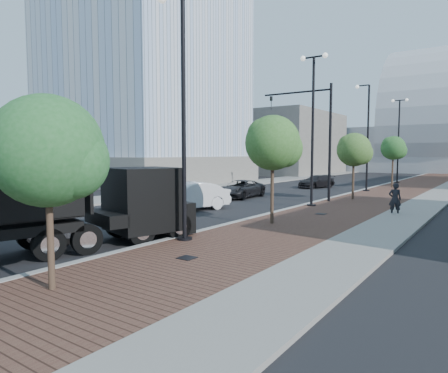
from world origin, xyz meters
The scene contains 23 objects.
sidewalk centered at (3.50, 40.00, 0.06)m, with size 7.00×140.00×0.12m, color #4C2D23.
concrete_strip centered at (6.20, 40.00, 0.07)m, with size 2.40×140.00×0.13m, color slate.
curb centered at (0.00, 40.00, 0.07)m, with size 0.30×140.00×0.14m, color gray.
west_sidewalk centered at (-13.00, 40.00, 0.06)m, with size 4.00×140.00×0.12m, color slate.
dump_truck centered at (-2.04, 6.37, 1.35)m, with size 5.77×13.45×3.21m.
white_sedan centered at (-4.86, 16.74, 0.82)m, with size 1.74×4.98×1.64m, color silver.
dark_car_mid centered at (-6.01, 24.19, 0.66)m, with size 2.21×4.78×1.33m, color black.
dark_car_far centered at (-4.69, 35.85, 0.61)m, with size 1.71×4.20×1.22m, color black.
pedestrian centered at (5.55, 21.53, 0.89)m, with size 0.65×0.42×1.77m, color black.
streetlight_1 centered at (0.49, 10.00, 4.34)m, with size 1.44×0.56×9.21m.
streetlight_2 centered at (0.60, 22.00, 4.82)m, with size 1.72×0.56×9.28m.
streetlight_3 centered at (0.49, 34.00, 4.34)m, with size 1.44×0.56×9.21m.
streetlight_4 centered at (0.60, 46.00, 4.82)m, with size 1.72×0.56×9.28m.
traffic_mast centered at (-0.30, 25.00, 4.98)m, with size 5.09×0.20×8.00m.
tree_0 centered at (1.65, 4.02, 3.38)m, with size 2.62×2.62×4.70m.
tree_1 centered at (1.65, 15.02, 3.81)m, with size 2.53×2.51×5.08m.
tree_2 centered at (1.65, 27.02, 3.59)m, with size 2.40×2.35×4.78m.
tree_3 centered at (1.65, 39.02, 3.84)m, with size 2.31×2.25×4.98m.
tower_podium centered at (-24.00, 32.00, 1.50)m, with size 19.00×19.00×3.00m, color slate.
convention_center centered at (-2.00, 85.00, 6.00)m, with size 50.00×30.00×50.00m.
commercial_block_nw centered at (-20.00, 60.00, 5.00)m, with size 14.00×20.00×10.00m, color #615E58.
utility_cover_1 centered at (2.40, 8.00, 0.13)m, with size 0.50×0.50×0.02m, color black.
utility_cover_2 centered at (2.40, 19.00, 0.13)m, with size 0.50×0.50×0.02m, color black.
Camera 1 is at (10.30, -1.29, 3.33)m, focal length 32.20 mm.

